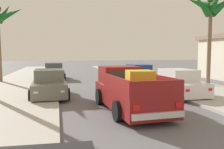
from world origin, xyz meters
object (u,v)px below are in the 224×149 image
(car_left_near, at_px, (49,84))
(car_left_far, at_px, (139,74))
(car_right_near, at_px, (54,72))
(car_right_far, at_px, (177,83))
(palm_tree_left_fore, at_px, (211,9))
(pickup_truck, at_px, (129,91))

(car_left_near, xyz_separation_m, car_left_far, (6.94, 4.72, 0.00))
(car_right_near, relative_size, car_right_far, 0.99)
(car_right_near, distance_m, car_right_far, 12.86)
(car_left_far, bearing_deg, car_left_near, -145.76)
(car_left_far, bearing_deg, car_right_far, -88.24)
(car_right_near, xyz_separation_m, palm_tree_left_fore, (11.13, -7.76, 4.90))
(car_right_near, relative_size, palm_tree_left_fore, 0.64)
(pickup_truck, height_order, car_left_near, pickup_truck)
(car_left_near, bearing_deg, pickup_truck, -48.88)
(pickup_truck, xyz_separation_m, palm_tree_left_fore, (7.82, 5.65, 4.80))
(palm_tree_left_fore, bearing_deg, car_left_far, 145.11)
(pickup_truck, relative_size, car_right_far, 1.23)
(car_left_near, xyz_separation_m, palm_tree_left_fore, (11.26, 1.71, 4.90))
(pickup_truck, height_order, car_left_far, pickup_truck)
(pickup_truck, distance_m, car_left_far, 9.34)
(car_right_near, bearing_deg, car_left_near, -90.74)
(pickup_truck, xyz_separation_m, car_left_far, (3.50, 8.66, -0.10))
(car_right_near, height_order, palm_tree_left_fore, palm_tree_left_fore)
(pickup_truck, distance_m, car_left_near, 5.23)
(pickup_truck, relative_size, car_right_near, 1.24)
(palm_tree_left_fore, bearing_deg, pickup_truck, -144.13)
(car_left_near, distance_m, palm_tree_left_fore, 12.39)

